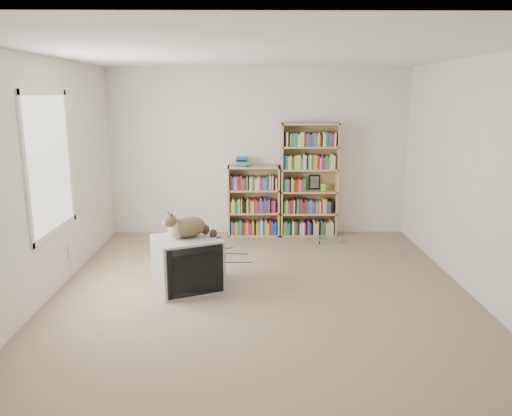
{
  "coord_description": "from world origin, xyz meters",
  "views": [
    {
      "loc": [
        -0.12,
        -5.04,
        2.11
      ],
      "look_at": [
        -0.06,
        1.0,
        0.73
      ],
      "focal_mm": 35.0,
      "sensor_mm": 36.0,
      "label": 1
    }
  ],
  "objects_px": {
    "dvd_player": "(328,240)",
    "cat": "(192,230)",
    "crt_tv": "(187,263)",
    "bookcase_tall": "(309,183)",
    "bookcase_short": "(254,203)"
  },
  "relations": [
    {
      "from": "cat",
      "to": "bookcase_tall",
      "type": "distance_m",
      "value": 2.63
    },
    {
      "from": "bookcase_tall",
      "to": "bookcase_short",
      "type": "bearing_deg",
      "value": 179.98
    },
    {
      "from": "dvd_player",
      "to": "bookcase_tall",
      "type": "bearing_deg",
      "value": 109.68
    },
    {
      "from": "bookcase_short",
      "to": "dvd_player",
      "type": "xyz_separation_m",
      "value": [
        1.08,
        -0.44,
        -0.46
      ]
    },
    {
      "from": "crt_tv",
      "to": "cat",
      "type": "xyz_separation_m",
      "value": [
        0.07,
        0.01,
        0.38
      ]
    },
    {
      "from": "cat",
      "to": "dvd_player",
      "type": "xyz_separation_m",
      "value": [
        1.76,
        1.71,
        -0.63
      ]
    },
    {
      "from": "crt_tv",
      "to": "cat",
      "type": "height_order",
      "value": "cat"
    },
    {
      "from": "crt_tv",
      "to": "bookcase_short",
      "type": "distance_m",
      "value": 2.29
    },
    {
      "from": "bookcase_tall",
      "to": "dvd_player",
      "type": "distance_m",
      "value": 0.92
    },
    {
      "from": "bookcase_tall",
      "to": "dvd_player",
      "type": "bearing_deg",
      "value": -60.37
    },
    {
      "from": "bookcase_short",
      "to": "crt_tv",
      "type": "bearing_deg",
      "value": -109.09
    },
    {
      "from": "bookcase_tall",
      "to": "bookcase_short",
      "type": "height_order",
      "value": "bookcase_tall"
    },
    {
      "from": "bookcase_tall",
      "to": "dvd_player",
      "type": "relative_size",
      "value": 5.37
    },
    {
      "from": "cat",
      "to": "bookcase_tall",
      "type": "bearing_deg",
      "value": 26.3
    },
    {
      "from": "dvd_player",
      "to": "cat",
      "type": "bearing_deg",
      "value": -145.82
    }
  ]
}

